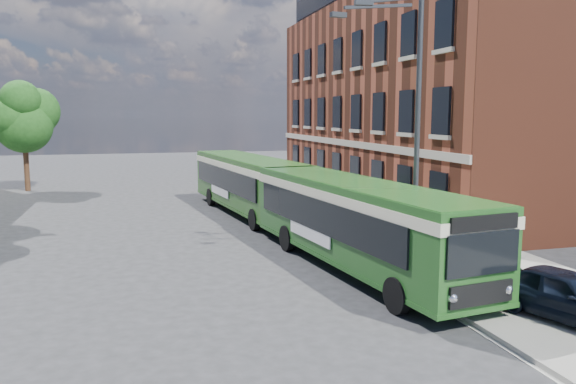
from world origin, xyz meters
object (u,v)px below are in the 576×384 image
object	(u,v)px
street_lamp	(408,129)
bus_rear	(248,179)
bus_front	(356,216)
parked_car	(567,295)

from	to	relation	value
street_lamp	bus_rear	size ratio (longest dim) A/B	0.71
street_lamp	bus_front	distance (m)	3.40
bus_front	parked_car	bearing A→B (deg)	-63.49
street_lamp	parked_car	distance (m)	7.26
street_lamp	bus_front	world-z (taller)	street_lamp
bus_front	bus_rear	distance (m)	11.74
bus_front	parked_car	xyz separation A→B (m)	(3.12, -6.25, -1.04)
street_lamp	bus_front	bearing A→B (deg)	167.45
street_lamp	bus_front	xyz separation A→B (m)	(-1.64, 0.36, -2.96)
bus_rear	parked_car	distance (m)	18.50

